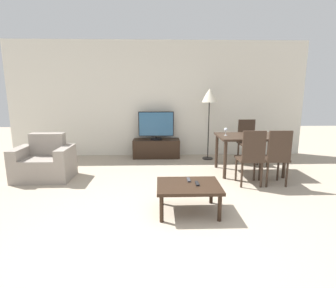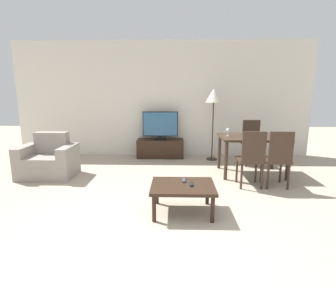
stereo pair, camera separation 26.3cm
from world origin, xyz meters
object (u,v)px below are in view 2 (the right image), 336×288
Objects in this scene: coffee_table at (183,188)px; remote_primary at (191,184)px; dining_chair_near_right at (278,157)px; armchair at (49,161)px; dining_chair_far at (252,140)px; floor_lamp at (214,98)px; dining_chair_near at (251,157)px; remote_secondary at (184,180)px; tv at (160,126)px; wine_glass_left at (228,131)px; dining_table at (252,141)px; tv_stand at (160,148)px.

coffee_table is 5.40× the size of remote_primary.
coffee_table is 1.81m from dining_chair_near_right.
remote_primary is (2.54, -1.42, 0.10)m from armchair.
floor_lamp is at bearing 157.84° from dining_chair_far.
dining_chair_near is 6.27× the size of remote_secondary.
remote_primary and remote_secondary have the same top height.
floor_lamp reaches higher than remote_secondary.
dining_chair_near is 1.00× the size of dining_chair_far.
armchair is at bearing -143.57° from tv.
coffee_table is (2.43, -1.42, 0.04)m from armchair.
wine_glass_left is (0.88, 1.66, 0.50)m from coffee_table.
floor_lamp is at bearing -8.51° from tv.
armchair is 3.59m from dining_chair_near.
dining_chair_near_right is at bearing -47.71° from wine_glass_left.
dining_chair_near is (3.55, -0.49, 0.23)m from armchair.
dining_chair_near_right is at bearing -90.00° from dining_chair_far.
armchair is 6.59× the size of wine_glass_left.
armchair is at bearing -166.43° from dining_chair_far.
coffee_table is 1.47m from dining_chair_near.
remote_primary is (-1.22, -1.65, -0.25)m from dining_table.
wine_glass_left is at bearing -42.60° from tv.
tv_stand is 2.78m from remote_secondary.
dining_chair_near reaches higher than tv_stand.
tv_stand is 2.92m from coffee_table.
armchair is 1.02× the size of dining_chair_near.
dining_chair_far is (1.54, 2.38, 0.19)m from coffee_table.
tv_stand is 7.24× the size of remote_primary.
wine_glass_left reaches higher than armchair.
wine_glass_left is at bearing 108.62° from dining_chair_near.
dining_chair_near_right is (0.42, 0.00, 0.00)m from dining_chair_near.
tv_stand is 1.16× the size of dining_chair_far.
floor_lamp is at bearing 97.24° from wine_glass_left.
dining_table is 0.76m from dining_chair_near.
coffee_table is at bearing -81.16° from tv.
remote_primary is at bearing -29.17° from armchair.
dining_table is 7.97× the size of remote_primary.
tv_stand is at bearing 99.62° from remote_secondary.
tv is (1.98, 1.46, 0.47)m from armchair.
dining_chair_far is at bearing 90.00° from dining_chair_near_right.
dining_chair_near reaches higher than remote_secondary.
dining_table is 1.27× the size of dining_chair_near.
dining_chair_far is at bearing -14.25° from tv_stand.
dining_chair_far is at bearing 13.57° from armchair.
armchair is at bearing -176.42° from dining_table.
dining_table reaches higher than coffee_table.
dining_table is at bearing -34.55° from tv.
floor_lamp reaches higher than dining_chair_near.
tv is at bearing 99.63° from remote_secondary.
dining_chair_near is 2.01m from floor_lamp.
tv_stand is at bearing 36.48° from armchair.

